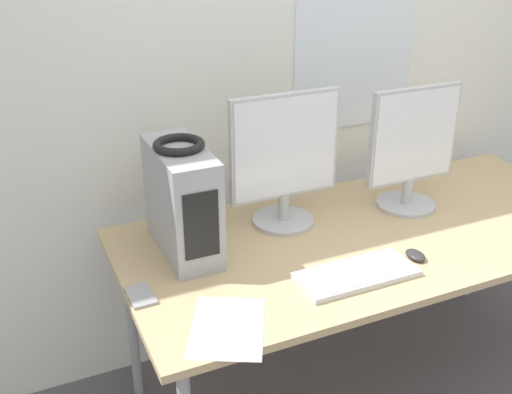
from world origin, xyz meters
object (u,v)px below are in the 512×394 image
pc_tower (182,201)px  keyboard (357,274)px  headphones (179,144)px  monitor_main (284,159)px  monitor_right_near (412,148)px  cell_phone (141,295)px  mouse (416,255)px

pc_tower → keyboard: pc_tower is taller
headphones → monitor_main: 0.44m
monitor_right_near → keyboard: 0.65m
pc_tower → cell_phone: pc_tower is taller
monitor_right_near → mouse: bearing=-122.0°
keyboard → monitor_right_near: bearing=37.9°
keyboard → headphones: bearing=138.5°
cell_phone → monitor_main: bearing=20.9°
headphones → monitor_right_near: monitor_right_near is taller
monitor_main → monitor_right_near: (0.53, -0.08, -0.01)m
keyboard → monitor_main: bearing=96.1°
keyboard → cell_phone: keyboard is taller
keyboard → pc_tower: bearing=138.6°
monitor_main → monitor_right_near: size_ratio=1.03×
pc_tower → cell_phone: 0.37m
pc_tower → mouse: bearing=-28.5°
pc_tower → monitor_right_near: (0.94, -0.04, 0.06)m
monitor_right_near → mouse: 0.48m
pc_tower → monitor_right_near: 0.94m
keyboard → cell_phone: 0.71m
monitor_main → cell_phone: (-0.63, -0.27, -0.26)m
monitor_main → keyboard: size_ratio=1.27×
headphones → cell_phone: bearing=-134.0°
pc_tower → mouse: size_ratio=4.72×
cell_phone → pc_tower: bearing=43.9°
headphones → mouse: bearing=-28.5°
mouse → keyboard: bearing=-176.1°
headphones → monitor_main: (0.41, 0.04, -0.13)m
pc_tower → monitor_right_near: monitor_right_near is taller
monitor_main → keyboard: 0.52m
headphones → keyboard: 0.73m
headphones → pc_tower: bearing=-90.0°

